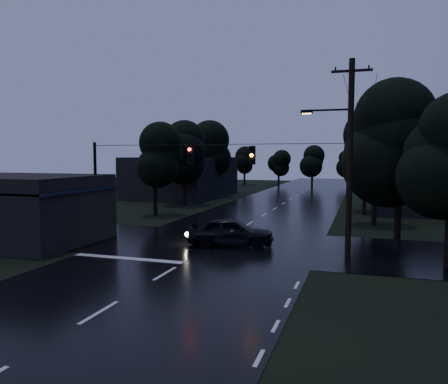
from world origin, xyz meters
The scene contains 18 objects.
ground centered at (0.00, 0.00, 0.00)m, with size 160.00×160.00×0.00m, color black.
main_road centered at (0.00, 30.00, 0.00)m, with size 12.00×120.00×0.02m, color black.
cross_street centered at (0.00, 12.00, 0.00)m, with size 60.00×9.00×0.02m, color black.
storefront centered at (-12.95, 9.00, 2.02)m, with size 12.15×7.00×4.00m.
building_far_right centered at (14.00, 34.00, 2.20)m, with size 10.00×14.00×4.40m, color black.
building_far_left centered at (-14.00, 40.00, 2.50)m, with size 10.00×16.00×5.00m, color black.
utility_pole_main centered at (7.41, 11.00, 5.26)m, with size 3.50×0.30×10.00m.
utility_pole_far centered at (8.30, 28.00, 3.88)m, with size 2.00×0.30×7.50m.
anchor_pole_left centered at (-7.50, 11.00, 3.00)m, with size 0.18×0.18×6.00m, color black.
span_signals centered at (0.56, 10.99, 5.24)m, with size 15.00×0.37×1.12m.
tree_corner_near centered at (10.00, 13.00, 5.99)m, with size 4.48×4.48×9.44m.
tree_left_a centered at (-9.00, 22.00, 5.24)m, with size 3.92×3.92×8.26m.
tree_left_b centered at (-9.60, 30.00, 5.62)m, with size 4.20×4.20×8.85m.
tree_left_c centered at (-10.20, 40.00, 5.99)m, with size 4.48×4.48×9.44m.
tree_right_a centered at (9.00, 22.00, 5.62)m, with size 4.20×4.20×8.85m.
tree_right_b centered at (9.60, 30.00, 5.99)m, with size 4.48×4.48×9.44m.
tree_right_c centered at (10.20, 40.00, 6.37)m, with size 4.76×4.76×10.03m.
car centered at (1.01, 11.57, 0.84)m, with size 1.98×4.91×1.67m, color black.
Camera 1 is at (8.17, -12.06, 5.15)m, focal length 35.00 mm.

